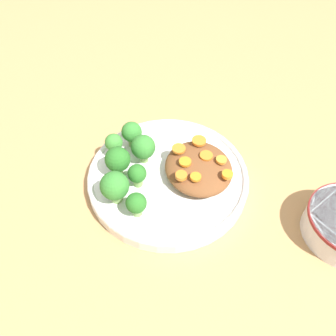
% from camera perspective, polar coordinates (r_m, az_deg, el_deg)
% --- Properties ---
extents(ground_plane, '(4.00, 4.00, 0.00)m').
position_cam_1_polar(ground_plane, '(0.60, 0.00, -2.28)').
color(ground_plane, tan).
extents(plate, '(0.29, 0.29, 0.03)m').
position_cam_1_polar(plate, '(0.59, 0.00, -1.41)').
color(plate, silver).
rests_on(plate, ground_plane).
extents(stew_mound, '(0.13, 0.12, 0.03)m').
position_cam_1_polar(stew_mound, '(0.57, 5.32, 0.04)').
color(stew_mound, brown).
rests_on(stew_mound, plate).
extents(broccoli_floret_0, '(0.03, 0.03, 0.05)m').
position_cam_1_polar(broccoli_floret_0, '(0.55, -5.39, -1.13)').
color(broccoli_floret_0, '#759E51').
rests_on(broccoli_floret_0, plate).
extents(broccoli_floret_1, '(0.04, 0.04, 0.06)m').
position_cam_1_polar(broccoli_floret_1, '(0.58, -4.35, 3.58)').
color(broccoli_floret_1, '#759E51').
rests_on(broccoli_floret_1, plate).
extents(broccoli_floret_2, '(0.03, 0.03, 0.05)m').
position_cam_1_polar(broccoli_floret_2, '(0.60, -9.41, 4.25)').
color(broccoli_floret_2, '#759E51').
rests_on(broccoli_floret_2, plate).
extents(broccoli_floret_3, '(0.04, 0.04, 0.05)m').
position_cam_1_polar(broccoli_floret_3, '(0.61, -6.32, 6.11)').
color(broccoli_floret_3, '#7FA85B').
rests_on(broccoli_floret_3, plate).
extents(broccoli_floret_4, '(0.05, 0.05, 0.06)m').
position_cam_1_polar(broccoli_floret_4, '(0.53, -9.26, -3.18)').
color(broccoli_floret_4, '#7FA85B').
rests_on(broccoli_floret_4, plate).
extents(broccoli_floret_5, '(0.03, 0.03, 0.05)m').
position_cam_1_polar(broccoli_floret_5, '(0.51, -5.54, -6.23)').
color(broccoli_floret_5, '#7FA85B').
rests_on(broccoli_floret_5, plate).
extents(broccoli_floret_6, '(0.04, 0.04, 0.06)m').
position_cam_1_polar(broccoli_floret_6, '(0.56, -8.77, 1.43)').
color(broccoli_floret_6, '#7FA85B').
rests_on(broccoli_floret_6, plate).
extents(carrot_slice_0, '(0.02, 0.02, 0.00)m').
position_cam_1_polar(carrot_slice_0, '(0.57, 6.68, 2.15)').
color(carrot_slice_0, orange).
rests_on(carrot_slice_0, stew_mound).
extents(carrot_slice_1, '(0.02, 0.02, 0.01)m').
position_cam_1_polar(carrot_slice_1, '(0.54, 10.30, -1.12)').
color(carrot_slice_1, orange).
rests_on(carrot_slice_1, stew_mound).
extents(carrot_slice_2, '(0.02, 0.02, 0.01)m').
position_cam_1_polar(carrot_slice_2, '(0.53, 2.32, -1.33)').
color(carrot_slice_2, orange).
rests_on(carrot_slice_2, stew_mound).
extents(carrot_slice_3, '(0.02, 0.02, 0.00)m').
position_cam_1_polar(carrot_slice_3, '(0.55, 3.00, 1.07)').
color(carrot_slice_3, orange).
rests_on(carrot_slice_3, stew_mound).
extents(carrot_slice_4, '(0.02, 0.02, 0.00)m').
position_cam_1_polar(carrot_slice_4, '(0.57, 1.88, 3.38)').
color(carrot_slice_4, orange).
rests_on(carrot_slice_4, stew_mound).
extents(carrot_slice_5, '(0.03, 0.03, 0.00)m').
position_cam_1_polar(carrot_slice_5, '(0.59, 5.42, 4.74)').
color(carrot_slice_5, orange).
rests_on(carrot_slice_5, stew_mound).
extents(carrot_slice_6, '(0.02, 0.02, 0.01)m').
position_cam_1_polar(carrot_slice_6, '(0.56, 9.26, 1.40)').
color(carrot_slice_6, orange).
rests_on(carrot_slice_6, stew_mound).
extents(carrot_slice_7, '(0.02, 0.02, 0.00)m').
position_cam_1_polar(carrot_slice_7, '(0.53, 4.84, -1.56)').
color(carrot_slice_7, orange).
rests_on(carrot_slice_7, stew_mound).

